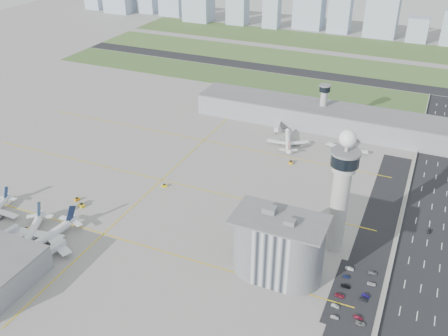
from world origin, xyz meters
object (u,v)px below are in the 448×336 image
at_px(airplane_near_c, 42,236).
at_px(tug_0, 26,229).
at_px(car_lot_4, 346,277).
at_px(car_hw_1, 429,231).
at_px(tug_5, 351,154).
at_px(car_lot_9, 366,296).
at_px(control_tower, 341,187).
at_px(tug_2, 82,205).
at_px(admin_building, 278,247).
at_px(airplane_near_b, 28,233).
at_px(jet_bridge_near_2, 42,259).
at_px(tug_4, 291,162).
at_px(car_lot_8, 364,299).
at_px(secondary_tower, 323,102).
at_px(car_lot_1, 335,306).
at_px(jet_bridge_far_0, 279,124).
at_px(jet_bridge_far_1, 346,136).
at_px(car_lot_0, 335,317).
at_px(car_lot_7, 358,317).
at_px(car_lot_11, 373,273).
at_px(car_lot_10, 371,284).
at_px(car_lot_6, 360,324).
at_px(airplane_far_b, 348,145).
at_px(car_hw_4, 434,127).
at_px(car_lot_2, 340,296).
at_px(tug_3, 164,185).
at_px(car_lot_5, 349,269).
at_px(car_lot_3, 346,286).
at_px(airplane_far_a, 288,138).

height_order(airplane_near_c, tug_0, airplane_near_c).
height_order(car_lot_4, car_hw_1, car_hw_1).
height_order(tug_5, car_lot_9, tug_5).
xyz_separation_m(control_tower, tug_2, (-138.43, -21.77, -33.97)).
xyz_separation_m(admin_building, airplane_near_b, (-122.38, -28.45, -9.52)).
bearing_deg(jet_bridge_near_2, airplane_near_b, 68.75).
xyz_separation_m(tug_4, car_lot_8, (65.83, -106.21, -0.39)).
relative_size(secondary_tower, car_lot_1, 9.05).
bearing_deg(car_lot_1, jet_bridge_far_0, 33.80).
bearing_deg(car_lot_4, car_lot_1, 171.66).
bearing_deg(tug_2, tug_4, 158.42).
bearing_deg(jet_bridge_far_1, admin_building, -10.00).
distance_m(tug_2, car_lot_0, 151.93).
bearing_deg(car_lot_7, tug_4, 31.89).
xyz_separation_m(airplane_near_c, jet_bridge_far_0, (63.70, 182.21, -3.38)).
bearing_deg(car_lot_9, car_lot_1, 146.23).
bearing_deg(car_lot_11, car_lot_10, 175.62).
xyz_separation_m(jet_bridge_far_1, tug_5, (8.53, -22.87, -1.83)).
relative_size(tug_4, car_lot_6, 0.83).
xyz_separation_m(airplane_near_b, airplane_far_b, (127.12, 165.61, -0.99)).
xyz_separation_m(airplane_near_c, airplane_far_b, (118.43, 165.37, -1.43)).
height_order(airplane_near_c, car_lot_4, airplane_near_c).
bearing_deg(jet_bridge_far_1, jet_bridge_far_0, -100.00).
bearing_deg(control_tower, car_lot_10, -42.79).
height_order(car_lot_1, car_hw_4, car_hw_4).
relative_size(secondary_tower, car_lot_4, 9.60).
relative_size(airplane_near_b, car_lot_2, 9.65).
relative_size(jet_bridge_far_1, tug_3, 4.72).
distance_m(jet_bridge_near_2, car_lot_5, 146.59).
bearing_deg(tug_3, car_lot_5, 35.17).
relative_size(car_lot_1, car_lot_3, 0.84).
distance_m(tug_4, car_lot_10, 116.34).
bearing_deg(car_lot_8, tug_0, 102.14).
xyz_separation_m(tug_0, car_lot_6, (172.98, 5.40, -0.34)).
bearing_deg(secondary_tower, airplane_far_b, -52.50).
xyz_separation_m(admin_building, tug_3, (-86.36, 45.78, -14.44)).
distance_m(control_tower, tug_3, 112.83).
bearing_deg(car_lot_5, control_tower, 35.44).
xyz_separation_m(car_lot_3, car_lot_9, (9.32, -2.39, -0.02)).
distance_m(airplane_far_b, car_lot_5, 124.19).
bearing_deg(tug_3, jet_bridge_far_1, 100.90).
height_order(car_lot_1, car_lot_6, car_lot_6).
bearing_deg(car_lot_9, car_lot_4, 58.86).
bearing_deg(car_lot_11, car_lot_2, 143.02).
bearing_deg(car_hw_4, car_lot_3, -90.29).
distance_m(car_lot_4, car_lot_7, 25.03).
distance_m(car_lot_4, car_lot_11, 13.04).
bearing_deg(airplane_near_b, control_tower, 88.25).
distance_m(airplane_far_a, car_hw_4, 116.13).
height_order(airplane_far_a, car_lot_7, airplane_far_a).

